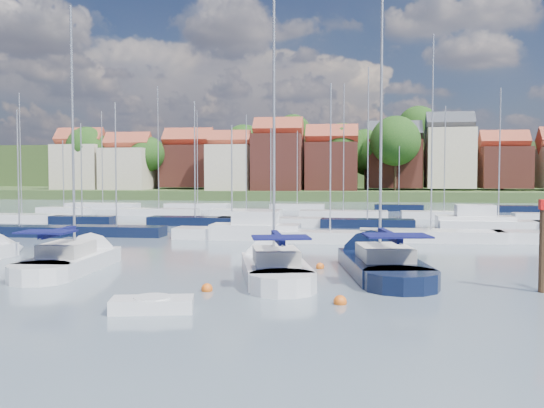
# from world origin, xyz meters

# --- Properties ---
(ground) EXTENTS (260.00, 260.00, 0.00)m
(ground) POSITION_xyz_m (0.00, 40.00, 0.00)
(ground) COLOR #4B5867
(ground) RESTS_ON ground
(sailboat_left) EXTENTS (3.63, 11.56, 15.52)m
(sailboat_left) POSITION_xyz_m (-12.62, 5.03, 0.35)
(sailboat_left) COLOR silver
(sailboat_left) RESTS_ON ground
(sailboat_centre) EXTENTS (5.66, 11.82, 15.54)m
(sailboat_centre) POSITION_xyz_m (-1.58, 4.12, 0.35)
(sailboat_centre) COLOR silver
(sailboat_centre) RESTS_ON ground
(sailboat_navy) EXTENTS (5.72, 13.63, 18.23)m
(sailboat_navy) POSITION_xyz_m (3.77, 6.64, 0.35)
(sailboat_navy) COLOR black
(sailboat_navy) RESTS_ON ground
(tender) EXTENTS (3.34, 2.11, 0.67)m
(tender) POSITION_xyz_m (-4.81, -5.09, 0.26)
(tender) COLOR silver
(tender) RESTS_ON ground
(timber_piling) EXTENTS (0.40, 0.40, 6.35)m
(timber_piling) POSITION_xyz_m (10.93, 1.01, 1.06)
(timber_piling) COLOR #4C331E
(timber_piling) RESTS_ON ground
(buoy_b) EXTENTS (0.53, 0.53, 0.53)m
(buoy_b) POSITION_xyz_m (-6.01, -4.46, 0.00)
(buoy_b) COLOR #D85914
(buoy_b) RESTS_ON ground
(buoy_c) EXTENTS (0.51, 0.51, 0.51)m
(buoy_c) POSITION_xyz_m (-3.76, -0.96, 0.00)
(buoy_c) COLOR #D85914
(buoy_c) RESTS_ON ground
(buoy_d) EXTENTS (0.54, 0.54, 0.54)m
(buoy_d) POSITION_xyz_m (2.20, -2.75, 0.00)
(buoy_d) COLOR #D85914
(buoy_d) RESTS_ON ground
(buoy_e) EXTENTS (0.46, 0.46, 0.46)m
(buoy_e) POSITION_xyz_m (0.77, 6.13, 0.00)
(buoy_e) COLOR #D85914
(buoy_e) RESTS_ON ground
(marina_field) EXTENTS (79.62, 41.41, 15.93)m
(marina_field) POSITION_xyz_m (1.91, 35.15, 0.43)
(marina_field) COLOR silver
(marina_field) RESTS_ON ground
(far_shore_town) EXTENTS (212.46, 90.00, 22.27)m
(far_shore_town) POSITION_xyz_m (2.23, 132.67, 4.61)
(far_shore_town) COLOR #384E27
(far_shore_town) RESTS_ON ground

